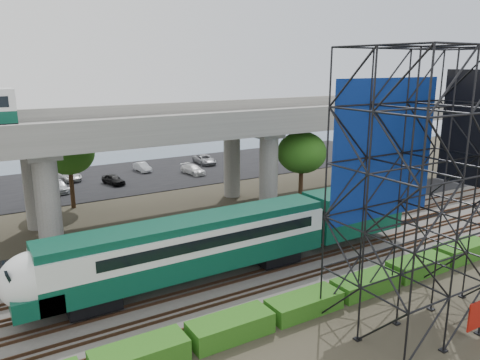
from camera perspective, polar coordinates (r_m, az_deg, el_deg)
ground at (r=31.34m, az=1.28°, el=-12.92°), size 140.00×140.00×0.00m
ballast_bed at (r=32.83m, az=-0.63°, el=-11.42°), size 90.00×12.00×0.20m
service_road at (r=39.82m, az=-6.92°, el=-6.93°), size 90.00×5.00×0.08m
parking_lot at (r=61.14m, az=-16.10°, el=0.03°), size 90.00×18.00×0.08m
harbor_water at (r=82.19m, az=-20.22°, el=3.17°), size 140.00×40.00×0.03m
rail_tracks at (r=32.75m, az=-0.63°, el=-11.13°), size 90.00×9.52×0.16m
commuter_train at (r=31.27m, az=-2.25°, el=-7.21°), size 29.30×3.06×4.30m
overpass at (r=42.31m, az=-11.91°, el=5.56°), size 80.00×12.00×12.40m
scaffold_tower at (r=27.14m, az=21.76°, el=-1.34°), size 9.36×6.36×15.00m
hedge_strip at (r=28.53m, az=7.86°, el=-14.67°), size 34.60×1.80×1.20m
trees at (r=41.94m, az=-16.19°, el=1.56°), size 40.94×16.94×7.69m
suv at (r=37.96m, az=-12.96°, el=-6.95°), size 5.98×3.72×1.54m
parked_cars at (r=60.91m, az=-15.47°, el=0.66°), size 34.15×9.71×1.30m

